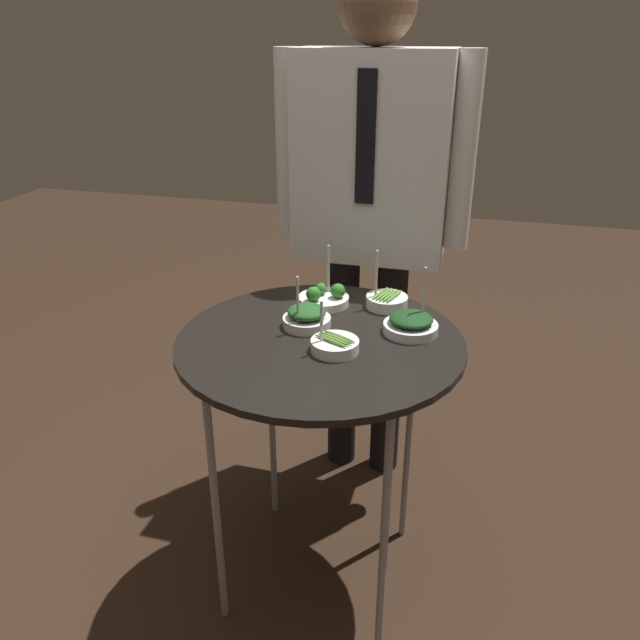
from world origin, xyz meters
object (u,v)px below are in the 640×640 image
Objects in this scene: waiter_figure at (372,184)px; serving_cart at (320,358)px; bowl_asparagus_back_left at (335,345)px; bowl_asparagus_mid_left at (387,301)px; bowl_spinach_front_center at (411,324)px; bowl_spinach_back_right at (307,317)px; bowl_broccoli_mid_right at (324,298)px.

serving_cart is at bearing -91.54° from waiter_figure.
bowl_asparagus_back_left is 0.08× the size of waiter_figure.
serving_cart is 0.10m from bowl_asparagus_back_left.
bowl_asparagus_back_left is at bearing -86.62° from waiter_figure.
bowl_asparagus_mid_left is 0.41m from waiter_figure.
waiter_figure is at bearing 113.16° from bowl_spinach_front_center.
bowl_asparagus_mid_left is (0.18, 0.17, -0.01)m from bowl_spinach_back_right.
bowl_asparagus_back_left reaches higher than serving_cart.
bowl_asparagus_mid_left is (0.07, 0.29, 0.00)m from bowl_asparagus_back_left.
waiter_figure is (-0.19, 0.45, 0.24)m from bowl_spinach_front_center.
serving_cart is 0.47× the size of waiter_figure.
serving_cart is at bearing 132.80° from bowl_asparagus_back_left.
serving_cart is 0.22m from bowl_broccoli_mid_right.
bowl_broccoli_mid_right is at bearing 110.04° from bowl_asparagus_back_left.
bowl_broccoli_mid_right is 0.42m from waiter_figure.
serving_cart is at bearing -48.59° from bowl_spinach_back_right.
bowl_spinach_front_center is 0.16m from bowl_asparagus_mid_left.
bowl_broccoli_mid_right is at bearing -170.16° from bowl_asparagus_mid_left.
waiter_figure reaches higher than bowl_broccoli_mid_right.
bowl_asparagus_mid_left reaches higher than serving_cart.
bowl_broccoli_mid_right reaches higher than bowl_asparagus_back_left.
serving_cart is 5.29× the size of bowl_spinach_back_right.
bowl_broccoli_mid_right is 0.10× the size of waiter_figure.
bowl_asparagus_mid_left reaches higher than bowl_broccoli_mid_right.
bowl_spinach_front_center is at bearing 23.49° from serving_cart.
bowl_spinach_front_center reaches higher than bowl_spinach_back_right.
bowl_broccoli_mid_right is at bearing -99.69° from waiter_figure.
bowl_asparagus_mid_left is 0.10× the size of waiter_figure.
waiter_figure reaches higher than bowl_asparagus_mid_left.
serving_cart is at bearing -77.85° from bowl_broccoli_mid_right.
bowl_broccoli_mid_right is at bearing 156.06° from bowl_spinach_front_center.
bowl_spinach_back_right is at bearing -172.64° from bowl_spinach_front_center.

